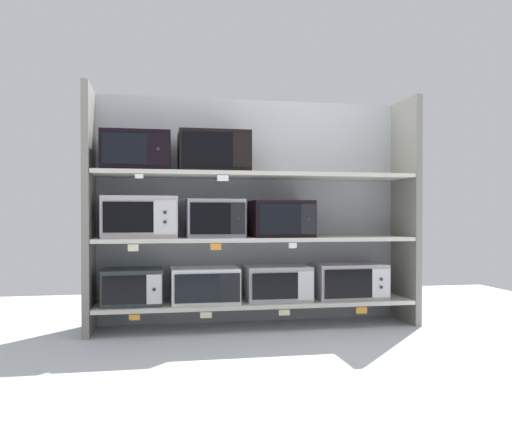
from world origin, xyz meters
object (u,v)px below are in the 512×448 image
(microwave_1, at_px, (205,285))
(microwave_4, at_px, (140,217))
(microwave_2, at_px, (277,283))
(microwave_7, at_px, (136,152))
(microwave_5, at_px, (215,218))
(microwave_6, at_px, (281,219))
(microwave_3, at_px, (349,281))
(microwave_0, at_px, (133,287))
(microwave_8, at_px, (214,152))

(microwave_1, distance_m, microwave_4, 0.69)
(microwave_2, height_order, microwave_4, microwave_4)
(microwave_4, distance_m, microwave_7, 0.47)
(microwave_4, distance_m, microwave_5, 0.55)
(microwave_1, bearing_deg, microwave_2, 0.03)
(microwave_6, bearing_deg, microwave_5, 180.00)
(microwave_3, relative_size, microwave_6, 1.21)
(microwave_0, distance_m, microwave_6, 1.22)
(microwave_3, bearing_deg, microwave_2, 179.96)
(microwave_1, xyz_separation_m, microwave_5, (0.08, -0.00, 0.50))
(microwave_2, height_order, microwave_5, microwave_5)
(microwave_2, height_order, microwave_7, microwave_7)
(microwave_3, height_order, microwave_8, microwave_8)
(microwave_2, height_order, microwave_6, microwave_6)
(microwave_2, relative_size, microwave_8, 0.94)
(microwave_0, distance_m, microwave_4, 0.51)
(microwave_0, distance_m, microwave_3, 1.66)
(microwave_5, bearing_deg, microwave_6, -0.00)
(microwave_4, height_order, microwave_7, microwave_7)
(microwave_0, bearing_deg, microwave_7, 0.06)
(microwave_1, bearing_deg, microwave_8, -0.12)
(microwave_3, bearing_deg, microwave_1, 179.99)
(microwave_0, bearing_deg, microwave_6, -0.01)
(microwave_4, bearing_deg, microwave_3, -0.01)
(microwave_1, height_order, microwave_4, microwave_4)
(microwave_6, height_order, microwave_8, microwave_8)
(microwave_1, bearing_deg, microwave_6, -0.01)
(microwave_6, relative_size, microwave_8, 0.87)
(microwave_2, xyz_separation_m, microwave_5, (-0.48, -0.00, 0.50))
(microwave_8, bearing_deg, microwave_6, 0.00)
(microwave_1, distance_m, microwave_2, 0.55)
(microwave_0, relative_size, microwave_2, 0.88)
(microwave_1, bearing_deg, microwave_7, 179.99)
(microwave_4, relative_size, microwave_6, 1.18)
(microwave_0, xyz_separation_m, microwave_3, (1.66, -0.00, 0.01))
(microwave_2, bearing_deg, microwave_1, -179.97)
(microwave_7, xyz_separation_m, microwave_8, (0.57, -0.00, 0.01))
(microwave_7, relative_size, microwave_8, 0.93)
(microwave_8, bearing_deg, microwave_2, 0.05)
(microwave_3, xyz_separation_m, microwave_6, (-0.55, -0.00, 0.49))
(microwave_3, bearing_deg, microwave_0, 179.99)
(microwave_7, bearing_deg, microwave_8, -0.02)
(microwave_2, distance_m, microwave_6, 0.49)
(microwave_2, distance_m, microwave_4, 1.14)
(microwave_1, relative_size, microwave_5, 1.17)
(microwave_3, height_order, microwave_5, microwave_5)
(microwave_6, xyz_separation_m, microwave_8, (-0.52, -0.00, 0.50))
(microwave_0, relative_size, microwave_7, 0.89)
(microwave_4, height_order, microwave_6, microwave_4)
(microwave_0, distance_m, microwave_2, 1.08)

